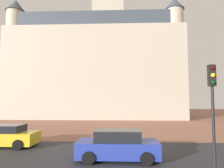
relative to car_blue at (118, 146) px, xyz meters
name	(u,v)px	position (x,y,z in m)	size (l,w,h in m)	color
ground_plane	(107,151)	(-0.67, 1.77, -0.74)	(120.00, 120.00, 0.00)	#93604C
street_asphalt_strip	(107,153)	(-0.67, 1.42, -0.74)	(120.00, 6.47, 0.00)	#2D2D33
landmark_building	(98,64)	(-4.09, 26.23, 8.98)	(30.10, 11.06, 32.35)	#B2A893
car_blue	(118,146)	(0.00, 0.00, 0.00)	(4.27, 1.96, 1.56)	#23389E
car_yellow	(4,136)	(-7.79, 2.85, -0.04)	(4.43, 2.11, 1.45)	gold
traffic_light_pole	(213,98)	(3.98, -2.35, 2.48)	(0.28, 0.34, 4.61)	black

